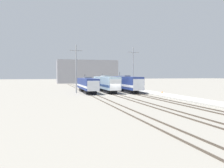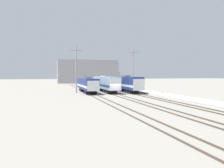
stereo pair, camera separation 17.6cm
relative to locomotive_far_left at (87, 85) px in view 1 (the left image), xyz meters
name	(u,v)px [view 1 (the left image)]	position (x,y,z in m)	size (l,w,h in m)	color
ground_plane	(116,95)	(5.07, -8.02, -2.06)	(400.00, 400.00, 0.00)	gray
rail_pair_far_left	(94,95)	(0.00, -8.02, -1.99)	(1.51, 120.00, 0.15)	#4C4238
rail_pair_center	(116,95)	(5.07, -8.02, -1.99)	(1.51, 120.00, 0.15)	#4C4238
rail_pair_far_right	(137,94)	(10.14, -8.02, -1.99)	(1.51, 120.00, 0.15)	#4C4238
locomotive_far_left	(87,85)	(0.00, 0.00, 0.00)	(3.00, 16.70, 4.73)	black
locomotive_center	(106,84)	(5.07, 0.72, 0.19)	(2.93, 17.99, 4.84)	#232326
locomotive_far_right	(125,83)	(10.14, 0.06, 0.20)	(2.90, 19.32, 5.31)	black
catenary_tower_left	(76,68)	(-2.84, -0.15, 4.26)	(3.08, 0.28, 11.95)	gray
catenary_tower_right	(133,68)	(12.27, -0.15, 4.26)	(3.08, 0.28, 11.95)	gray
platform	(154,93)	(14.59, -8.02, -1.89)	(4.00, 120.00, 0.33)	#B7B5AD
traffic_cone	(162,92)	(15.46, -10.08, -1.47)	(0.37, 0.37, 0.51)	orange
depot_building	(87,72)	(11.16, 67.68, 4.24)	(32.75, 14.53, 12.59)	gray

